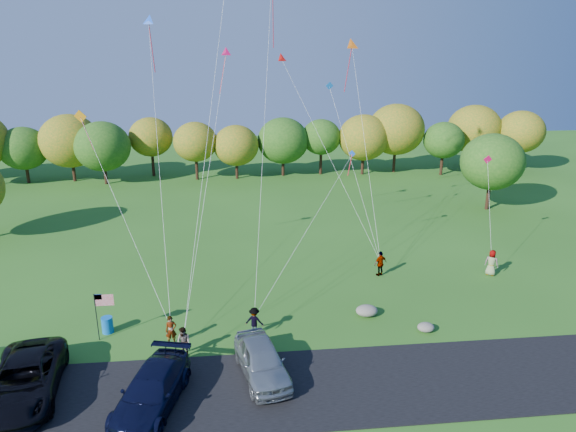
% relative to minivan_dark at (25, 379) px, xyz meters
% --- Properties ---
extents(ground, '(140.00, 140.00, 0.00)m').
position_rel_minivan_dark_xyz_m(ground, '(10.24, 3.35, -0.93)').
color(ground, '#285B1A').
rests_on(ground, ground).
extents(asphalt_lane, '(44.00, 6.00, 0.06)m').
position_rel_minivan_dark_xyz_m(asphalt_lane, '(10.24, -0.65, -0.90)').
color(asphalt_lane, black).
rests_on(asphalt_lane, ground).
extents(treeline, '(74.00, 27.67, 8.32)m').
position_rel_minivan_dark_xyz_m(treeline, '(11.34, 39.05, 3.72)').
color(treeline, '#351E13').
rests_on(treeline, ground).
extents(minivan_dark, '(3.72, 6.58, 1.73)m').
position_rel_minivan_dark_xyz_m(minivan_dark, '(0.00, 0.00, 0.00)').
color(minivan_dark, black).
rests_on(minivan_dark, asphalt_lane).
extents(minivan_navy, '(3.50, 5.90, 1.60)m').
position_rel_minivan_dark_xyz_m(minivan_navy, '(5.76, -1.31, -0.06)').
color(minivan_navy, black).
rests_on(minivan_navy, asphalt_lane).
extents(minivan_silver, '(2.95, 5.20, 1.67)m').
position_rel_minivan_dark_xyz_m(minivan_silver, '(10.66, 0.42, -0.03)').
color(minivan_silver, '#989EA2').
rests_on(minivan_silver, asphalt_lane).
extents(flyer_a, '(0.67, 0.52, 1.64)m').
position_rel_minivan_dark_xyz_m(flyer_a, '(6.04, 3.78, -0.11)').
color(flyer_a, '#4C4C59').
rests_on(flyer_a, ground).
extents(flyer_b, '(1.00, 0.98, 1.63)m').
position_rel_minivan_dark_xyz_m(flyer_b, '(6.79, 2.55, -0.11)').
color(flyer_b, '#4C4C59').
rests_on(flyer_b, ground).
extents(flyer_c, '(1.15, 0.86, 1.58)m').
position_rel_minivan_dark_xyz_m(flyer_c, '(10.47, 4.37, -0.14)').
color(flyer_c, '#4C4C59').
rests_on(flyer_c, ground).
extents(flyer_d, '(1.14, 0.84, 1.79)m').
position_rel_minivan_dark_xyz_m(flyer_d, '(19.49, 11.19, -0.03)').
color(flyer_d, '#4C4C59').
rests_on(flyer_d, ground).
extents(flyer_e, '(1.07, 1.01, 1.83)m').
position_rel_minivan_dark_xyz_m(flyer_e, '(27.19, 10.47, -0.01)').
color(flyer_e, '#4C4C59').
rests_on(flyer_e, ground).
extents(trash_barrel, '(0.61, 0.61, 0.92)m').
position_rel_minivan_dark_xyz_m(trash_barrel, '(2.36, 5.37, -0.47)').
color(trash_barrel, blue).
rests_on(trash_barrel, ground).
extents(flag_assembly, '(1.01, 0.66, 2.75)m').
position_rel_minivan_dark_xyz_m(flag_assembly, '(2.37, 4.61, 1.15)').
color(flag_assembly, black).
rests_on(flag_assembly, ground).
extents(boulder_near, '(1.30, 1.02, 0.65)m').
position_rel_minivan_dark_xyz_m(boulder_near, '(17.15, 5.71, -0.60)').
color(boulder_near, '#A1998C').
rests_on(boulder_near, ground).
extents(boulder_far, '(0.96, 0.80, 0.50)m').
position_rel_minivan_dark_xyz_m(boulder_far, '(20.00, 3.63, -0.68)').
color(boulder_far, gray).
rests_on(boulder_far, ground).
extents(kites_aloft, '(28.13, 9.04, 19.35)m').
position_rel_minivan_dark_xyz_m(kites_aloft, '(12.44, 17.20, 17.06)').
color(kites_aloft, red).
rests_on(kites_aloft, ground).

